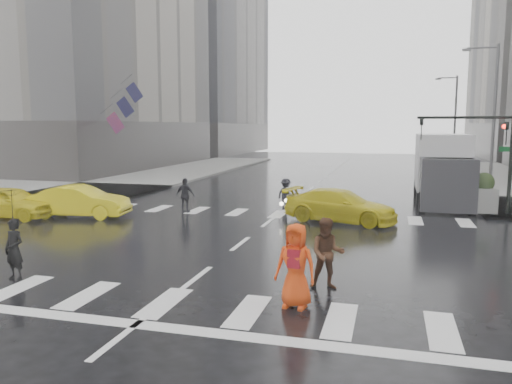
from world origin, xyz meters
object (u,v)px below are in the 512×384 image
(pedestrian_brown, at_px, (327,253))
(taxi_front, at_px, (11,202))
(box_truck, at_px, (443,167))
(traffic_signal_pole, at_px, (487,144))
(taxi_mid, at_px, (80,201))
(pedestrian_orange, at_px, (296,265))

(pedestrian_brown, height_order, taxi_front, pedestrian_brown)
(box_truck, bearing_deg, taxi_front, -153.58)
(traffic_signal_pole, xyz_separation_m, pedestrian_brown, (-5.54, -12.01, -2.32))
(taxi_front, bearing_deg, taxi_mid, -71.24)
(traffic_signal_pole, height_order, pedestrian_brown, traffic_signal_pole)
(taxi_mid, height_order, box_truck, box_truck)
(traffic_signal_pole, height_order, taxi_front, traffic_signal_pole)
(traffic_signal_pole, distance_m, taxi_front, 21.20)
(pedestrian_orange, distance_m, taxi_mid, 14.06)
(taxi_mid, distance_m, box_truck, 17.81)
(pedestrian_brown, bearing_deg, taxi_mid, 140.87)
(taxi_front, distance_m, box_truck, 20.77)
(traffic_signal_pole, bearing_deg, box_truck, 116.45)
(box_truck, bearing_deg, pedestrian_orange, -104.85)
(traffic_signal_pole, xyz_separation_m, box_truck, (-1.51, 3.03, -1.30))
(pedestrian_brown, bearing_deg, pedestrian_orange, -118.28)
(taxi_front, bearing_deg, traffic_signal_pole, -73.20)
(taxi_front, height_order, box_truck, box_truck)
(traffic_signal_pole, relative_size, pedestrian_orange, 2.37)
(pedestrian_orange, relative_size, taxi_mid, 0.44)
(taxi_front, bearing_deg, box_truck, -63.95)
(pedestrian_orange, xyz_separation_m, taxi_mid, (-11.27, 8.41, -0.25))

